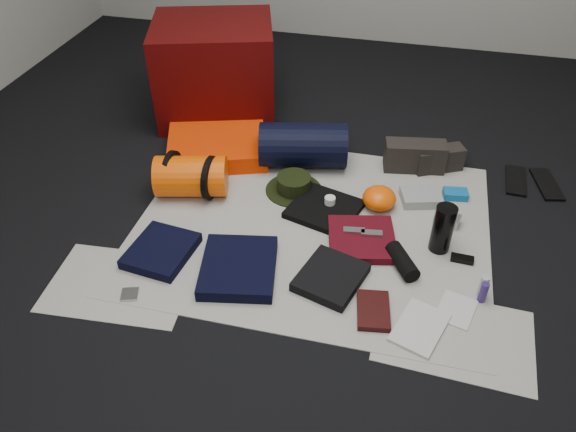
% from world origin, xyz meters
% --- Properties ---
extents(floor, '(4.50, 4.50, 0.02)m').
position_xyz_m(floor, '(0.00, 0.00, -0.01)').
color(floor, black).
rests_on(floor, ground).
extents(newspaper_mat, '(1.60, 1.30, 0.01)m').
position_xyz_m(newspaper_mat, '(0.00, 0.00, 0.00)').
color(newspaper_mat, beige).
rests_on(newspaper_mat, floor).
extents(newspaper_sheet_front_left, '(0.61, 0.44, 0.00)m').
position_xyz_m(newspaper_sheet_front_left, '(-0.70, -0.55, 0.00)').
color(newspaper_sheet_front_left, beige).
rests_on(newspaper_sheet_front_left, floor).
extents(newspaper_sheet_front_right, '(0.60, 0.43, 0.00)m').
position_xyz_m(newspaper_sheet_front_right, '(0.65, -0.50, 0.00)').
color(newspaper_sheet_front_right, beige).
rests_on(newspaper_sheet_front_right, floor).
extents(red_cabinet, '(0.80, 0.72, 0.55)m').
position_xyz_m(red_cabinet, '(-0.77, 0.91, 0.28)').
color(red_cabinet, '#460505').
rests_on(red_cabinet, floor).
extents(sleeping_pad, '(0.63, 0.57, 0.09)m').
position_xyz_m(sleeping_pad, '(-0.62, 0.47, 0.05)').
color(sleeping_pad, '#F83602').
rests_on(sleeping_pad, newspaper_mat).
extents(stuff_sack, '(0.38, 0.28, 0.20)m').
position_xyz_m(stuff_sack, '(-0.63, 0.11, 0.11)').
color(stuff_sack, '#F55204').
rests_on(stuff_sack, newspaper_mat).
extents(sack_strap_left, '(0.02, 0.22, 0.22)m').
position_xyz_m(sack_strap_left, '(-0.73, 0.11, 0.11)').
color(sack_strap_left, black).
rests_on(sack_strap_left, newspaper_mat).
extents(sack_strap_right, '(0.02, 0.22, 0.22)m').
position_xyz_m(sack_strap_right, '(-0.53, 0.11, 0.11)').
color(sack_strap_right, black).
rests_on(sack_strap_right, newspaper_mat).
extents(navy_duffel, '(0.49, 0.32, 0.24)m').
position_xyz_m(navy_duffel, '(-0.15, 0.48, 0.12)').
color(navy_duffel, black).
rests_on(navy_duffel, newspaper_mat).
extents(boonie_brim, '(0.35, 0.35, 0.01)m').
position_xyz_m(boonie_brim, '(-0.14, 0.24, 0.01)').
color(boonie_brim, black).
rests_on(boonie_brim, newspaper_mat).
extents(boonie_crown, '(0.17, 0.17, 0.07)m').
position_xyz_m(boonie_crown, '(-0.14, 0.24, 0.05)').
color(boonie_crown, black).
rests_on(boonie_crown, boonie_brim).
extents(hiking_boot_left, '(0.32, 0.16, 0.15)m').
position_xyz_m(hiking_boot_left, '(0.42, 0.58, 0.08)').
color(hiking_boot_left, black).
rests_on(hiking_boot_left, newspaper_mat).
extents(hiking_boot_right, '(0.27, 0.19, 0.13)m').
position_xyz_m(hiking_boot_right, '(0.55, 0.60, 0.07)').
color(hiking_boot_right, black).
rests_on(hiking_boot_right, newspaper_mat).
extents(flip_flop_left, '(0.11, 0.26, 0.01)m').
position_xyz_m(flip_flop_left, '(0.95, 0.59, 0.01)').
color(flip_flop_left, black).
rests_on(flip_flop_left, floor).
extents(flip_flop_right, '(0.15, 0.28, 0.01)m').
position_xyz_m(flip_flop_right, '(1.10, 0.59, 0.01)').
color(flip_flop_right, black).
rests_on(flip_flop_right, floor).
extents(trousers_navy_a, '(0.29, 0.32, 0.05)m').
position_xyz_m(trousers_navy_a, '(-0.60, -0.35, 0.03)').
color(trousers_navy_a, black).
rests_on(trousers_navy_a, newspaper_mat).
extents(trousers_navy_b, '(0.37, 0.40, 0.05)m').
position_xyz_m(trousers_navy_b, '(-0.24, -0.37, 0.03)').
color(trousers_navy_b, black).
rests_on(trousers_navy_b, newspaper_mat).
extents(trousers_charcoal, '(0.31, 0.33, 0.04)m').
position_xyz_m(trousers_charcoal, '(0.15, -0.33, 0.03)').
color(trousers_charcoal, black).
rests_on(trousers_charcoal, newspaper_mat).
extents(black_tshirt, '(0.38, 0.36, 0.03)m').
position_xyz_m(black_tshirt, '(0.04, 0.11, 0.02)').
color(black_tshirt, black).
rests_on(black_tshirt, newspaper_mat).
extents(red_shirt, '(0.35, 0.35, 0.04)m').
position_xyz_m(red_shirt, '(0.24, -0.07, 0.03)').
color(red_shirt, '#4B0811').
rests_on(red_shirt, newspaper_mat).
extents(orange_stuff_sack, '(0.17, 0.17, 0.11)m').
position_xyz_m(orange_stuff_sack, '(0.28, 0.21, 0.06)').
color(orange_stuff_sack, '#F55204').
rests_on(orange_stuff_sack, newspaper_mat).
extents(first_aid_pouch, '(0.22, 0.19, 0.05)m').
position_xyz_m(first_aid_pouch, '(0.48, 0.30, 0.03)').
color(first_aid_pouch, gray).
rests_on(first_aid_pouch, newspaper_mat).
extents(water_bottle, '(0.12, 0.12, 0.23)m').
position_xyz_m(water_bottle, '(0.58, -0.02, 0.12)').
color(water_bottle, black).
rests_on(water_bottle, newspaper_mat).
extents(speaker, '(0.16, 0.20, 0.07)m').
position_xyz_m(speaker, '(0.43, -0.18, 0.04)').
color(speaker, black).
rests_on(speaker, newspaper_mat).
extents(compact_camera, '(0.13, 0.10, 0.05)m').
position_xyz_m(compact_camera, '(0.61, 0.16, 0.03)').
color(compact_camera, '#AFB0B4').
rests_on(compact_camera, newspaper_mat).
extents(cyan_case, '(0.13, 0.09, 0.04)m').
position_xyz_m(cyan_case, '(0.64, 0.37, 0.02)').
color(cyan_case, '#105FA1').
rests_on(cyan_case, newspaper_mat).
extents(toiletry_purple, '(0.04, 0.04, 0.10)m').
position_xyz_m(toiletry_purple, '(0.75, -0.30, 0.05)').
color(toiletry_purple, navy).
rests_on(toiletry_purple, newspaper_mat).
extents(toiletry_clear, '(0.04, 0.04, 0.10)m').
position_xyz_m(toiletry_clear, '(0.75, -0.27, 0.06)').
color(toiletry_clear, '#A5A9A4').
rests_on(toiletry_clear, newspaper_mat).
extents(paperback_book, '(0.15, 0.21, 0.03)m').
position_xyz_m(paperback_book, '(0.34, -0.46, 0.02)').
color(paperback_book, black).
rests_on(paperback_book, newspaper_mat).
extents(map_booklet, '(0.24, 0.28, 0.01)m').
position_xyz_m(map_booklet, '(0.52, -0.50, 0.01)').
color(map_booklet, '#BBBBB2').
rests_on(map_booklet, newspaper_mat).
extents(map_printout, '(0.17, 0.20, 0.01)m').
position_xyz_m(map_printout, '(0.65, -0.37, 0.01)').
color(map_printout, '#BBBBB2').
rests_on(map_printout, newspaper_mat).
extents(sunglasses, '(0.10, 0.04, 0.02)m').
position_xyz_m(sunglasses, '(0.68, -0.08, 0.02)').
color(sunglasses, black).
rests_on(sunglasses, newspaper_mat).
extents(key_cluster, '(0.08, 0.08, 0.01)m').
position_xyz_m(key_cluster, '(-0.63, -0.60, 0.01)').
color(key_cluster, '#AFB0B4').
rests_on(key_cluster, newspaper_mat).
extents(tape_roll, '(0.05, 0.05, 0.04)m').
position_xyz_m(tape_roll, '(0.06, 0.14, 0.05)').
color(tape_roll, silver).
rests_on(tape_roll, black_tshirt).
extents(energy_bar_a, '(0.10, 0.05, 0.01)m').
position_xyz_m(energy_bar_a, '(0.20, -0.05, 0.05)').
color(energy_bar_a, '#AFB0B4').
rests_on(energy_bar_a, red_shirt).
extents(energy_bar_b, '(0.10, 0.05, 0.01)m').
position_xyz_m(energy_bar_b, '(0.28, -0.05, 0.05)').
color(energy_bar_b, '#AFB0B4').
rests_on(energy_bar_b, red_shirt).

